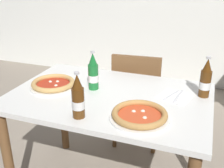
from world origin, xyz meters
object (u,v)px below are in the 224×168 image
dining_table_main (109,111)px  beer_bottle_right (205,80)px  pizza_margherita_near (140,115)px  beer_bottle_left (78,99)px  chair_behind_table (137,95)px  beer_bottle_center (93,73)px  pizza_marinara_far (53,84)px  napkin_with_cutlery (175,96)px

dining_table_main → beer_bottle_right: bearing=17.9°
pizza_margherita_near → beer_bottle_left: (-0.30, -0.09, 0.08)m
chair_behind_table → beer_bottle_center: size_ratio=3.44×
pizza_marinara_far → beer_bottle_center: (0.25, 0.07, 0.08)m
dining_table_main → pizza_margherita_near: size_ratio=3.90×
dining_table_main → pizza_marinara_far: size_ratio=4.04×
dining_table_main → beer_bottle_right: size_ratio=4.86×
beer_bottle_center → beer_bottle_right: size_ratio=1.00×
pizza_marinara_far → beer_bottle_right: (0.92, 0.19, 0.08)m
beer_bottle_center → napkin_with_cutlery: (0.50, 0.06, -0.10)m
beer_bottle_center → dining_table_main: bearing=-21.9°
chair_behind_table → napkin_with_cutlery: (0.36, -0.50, 0.27)m
chair_behind_table → napkin_with_cutlery: size_ratio=3.78×
pizza_marinara_far → napkin_with_cutlery: pizza_marinara_far is taller
beer_bottle_right → napkin_with_cutlery: (-0.16, -0.07, -0.10)m
dining_table_main → napkin_with_cutlery: bearing=15.7°
beer_bottle_left → beer_bottle_right: same height
pizza_margherita_near → beer_bottle_center: (-0.37, 0.26, 0.08)m
chair_behind_table → beer_bottle_left: (-0.07, -0.91, 0.37)m
chair_behind_table → pizza_marinara_far: 0.80m
dining_table_main → pizza_margherita_near: (0.25, -0.21, 0.14)m
beer_bottle_center → beer_bottle_left: bearing=-78.4°
napkin_with_cutlery → beer_bottle_center: bearing=-173.7°
chair_behind_table → pizza_marinara_far: size_ratio=2.86×
dining_table_main → napkin_with_cutlery: (0.38, 0.11, 0.12)m
beer_bottle_left → beer_bottle_right: size_ratio=1.00×
chair_behind_table → beer_bottle_right: 0.77m
chair_behind_table → pizza_marinara_far: chair_behind_table is taller
napkin_with_cutlery → pizza_margherita_near: bearing=-112.6°
chair_behind_table → pizza_margherita_near: chair_behind_table is taller
chair_behind_table → beer_bottle_right: beer_bottle_right is taller
beer_bottle_left → napkin_with_cutlery: 0.60m
dining_table_main → beer_bottle_center: (-0.12, 0.05, 0.22)m
beer_bottle_center → chair_behind_table: bearing=75.4°
pizza_margherita_near → beer_bottle_right: size_ratio=1.25×
chair_behind_table → pizza_margherita_near: (0.22, -0.82, 0.29)m
pizza_marinara_far → beer_bottle_left: size_ratio=1.20×
dining_table_main → napkin_with_cutlery: napkin_with_cutlery is taller
beer_bottle_right → napkin_with_cutlery: 0.20m
beer_bottle_center → napkin_with_cutlery: bearing=6.3°
beer_bottle_left → beer_bottle_right: 0.76m
beer_bottle_center → beer_bottle_right: bearing=10.6°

